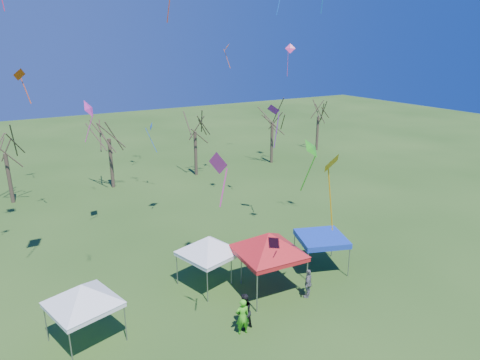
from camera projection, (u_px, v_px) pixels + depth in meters
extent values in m
plane|color=#244717|center=(291.00, 314.00, 21.28)|extent=(140.00, 140.00, 0.00)
cylinder|color=#3D2D21|center=(9.00, 178.00, 35.61)|extent=(0.32, 0.32, 4.28)
cylinder|color=#3D2D21|center=(111.00, 163.00, 39.41)|extent=(0.32, 0.32, 4.64)
cylinder|color=#3D2D21|center=(196.00, 153.00, 43.23)|extent=(0.32, 0.32, 4.49)
cylinder|color=#3D2D21|center=(272.00, 143.00, 47.73)|extent=(0.32, 0.32, 4.47)
cylinder|color=#3D2D21|center=(317.00, 133.00, 53.51)|extent=(0.32, 0.32, 4.23)
cylinder|color=gray|center=(71.00, 351.00, 17.41)|extent=(0.05, 0.05, 1.79)
cylinder|color=gray|center=(46.00, 324.00, 19.08)|extent=(0.05, 0.05, 1.79)
cylinder|color=gray|center=(126.00, 324.00, 19.12)|extent=(0.05, 0.05, 1.79)
cylinder|color=gray|center=(98.00, 301.00, 20.79)|extent=(0.05, 0.05, 1.79)
cube|color=white|center=(83.00, 305.00, 18.80)|extent=(3.29, 3.29, 0.22)
pyramid|color=white|center=(81.00, 285.00, 18.49)|extent=(3.67, 3.67, 0.90)
cylinder|color=gray|center=(207.00, 287.00, 22.00)|extent=(0.05, 0.05, 1.80)
cylinder|color=gray|center=(177.00, 270.00, 23.66)|extent=(0.05, 0.05, 1.80)
cylinder|color=gray|center=(241.00, 269.00, 23.73)|extent=(0.05, 0.05, 1.80)
cylinder|color=gray|center=(211.00, 254.00, 25.39)|extent=(0.05, 0.05, 1.80)
cube|color=white|center=(209.00, 253.00, 23.39)|extent=(3.33, 3.33, 0.22)
pyramid|color=white|center=(208.00, 236.00, 23.08)|extent=(3.68, 3.68, 0.90)
cylinder|color=gray|center=(257.00, 293.00, 21.13)|extent=(0.06, 0.06, 2.12)
cylinder|color=gray|center=(231.00, 267.00, 23.67)|extent=(0.06, 0.06, 2.12)
cylinder|color=gray|center=(307.00, 279.00, 22.40)|extent=(0.06, 0.06, 2.12)
cylinder|color=gray|center=(277.00, 255.00, 24.93)|extent=(0.06, 0.06, 2.12)
cube|color=red|center=(268.00, 253.00, 22.67)|extent=(3.40, 3.40, 0.25)
pyramid|color=red|center=(269.00, 233.00, 22.31)|extent=(4.49, 4.49, 1.06)
cylinder|color=gray|center=(308.00, 267.00, 24.04)|extent=(0.05, 0.05, 1.77)
cylinder|color=gray|center=(294.00, 247.00, 26.36)|extent=(0.05, 0.05, 1.77)
cylinder|color=gray|center=(349.00, 263.00, 24.48)|extent=(0.05, 0.05, 1.77)
cylinder|color=gray|center=(332.00, 244.00, 26.79)|extent=(0.05, 0.05, 1.77)
cube|color=#1031AA|center=(321.00, 239.00, 25.11)|extent=(3.40, 3.40, 0.21)
cube|color=#1031AA|center=(322.00, 237.00, 25.07)|extent=(3.40, 3.40, 0.11)
imported|color=#44C01E|center=(242.00, 316.00, 19.63)|extent=(0.71, 0.53, 1.79)
imported|color=black|center=(244.00, 312.00, 19.97)|extent=(0.96, 0.80, 1.81)
imported|color=slate|center=(308.00, 283.00, 22.52)|extent=(0.99, 0.88, 1.62)
cone|color=#E2450B|center=(19.00, 74.00, 28.70)|extent=(1.09, 0.96, 0.88)
cube|color=#E2450B|center=(26.00, 91.00, 29.32)|extent=(0.41, 0.61, 1.77)
cone|color=purple|center=(274.00, 109.00, 29.32)|extent=(1.05, 1.21, 0.84)
cube|color=purple|center=(277.00, 130.00, 29.60)|extent=(0.58, 0.27, 2.40)
cube|color=blue|center=(279.00, 4.00, 28.33)|extent=(0.33, 0.12, 1.40)
cone|color=#DD3192|center=(219.00, 163.00, 16.26)|extent=(0.57, 0.95, 0.93)
cube|color=#DD3192|center=(223.00, 188.00, 16.42)|extent=(0.47, 0.22, 1.46)
cone|color=blue|center=(151.00, 126.00, 37.12)|extent=(0.48, 0.86, 0.80)
cube|color=blue|center=(151.00, 140.00, 37.92)|extent=(0.88, 0.26, 2.28)
cone|color=#FC590D|center=(227.00, 47.00, 38.05)|extent=(0.90, 1.00, 0.72)
cube|color=#FC590D|center=(227.00, 59.00, 38.63)|extent=(0.53, 0.35, 1.67)
cone|color=#F73784|center=(290.00, 48.00, 43.69)|extent=(1.15, 1.00, 1.01)
cube|color=#F73784|center=(288.00, 64.00, 44.17)|extent=(0.30, 0.40, 2.57)
cone|color=#279316|center=(312.00, 148.00, 17.73)|extent=(1.12, 1.00, 0.76)
cube|color=#279316|center=(308.00, 173.00, 17.81)|extent=(0.32, 0.56, 1.63)
cube|color=#DA4214|center=(169.00, 4.00, 23.85)|extent=(0.19, 0.58, 1.91)
cube|color=blue|center=(322.00, 3.00, 22.27)|extent=(0.20, 0.32, 1.10)
cone|color=orange|center=(331.00, 163.00, 19.04)|extent=(1.37, 1.11, 1.04)
cube|color=orange|center=(330.00, 199.00, 19.74)|extent=(0.20, 0.45, 3.02)
cone|color=#E532A2|center=(89.00, 109.00, 27.30)|extent=(1.19, 1.35, 1.16)
cube|color=#E532A2|center=(89.00, 128.00, 27.34)|extent=(0.63, 0.45, 1.83)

